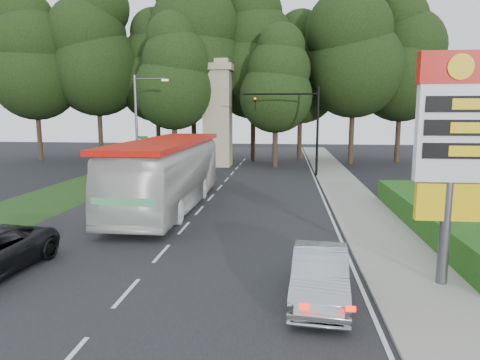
# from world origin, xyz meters

# --- Properties ---
(ground) EXTENTS (120.00, 120.00, 0.00)m
(ground) POSITION_xyz_m (0.00, 0.00, 0.00)
(ground) COLOR black
(ground) RESTS_ON ground
(road_surface) EXTENTS (14.00, 80.00, 0.02)m
(road_surface) POSITION_xyz_m (0.00, 12.00, 0.01)
(road_surface) COLOR black
(road_surface) RESTS_ON ground
(sidewalk_right) EXTENTS (3.00, 80.00, 0.12)m
(sidewalk_right) POSITION_xyz_m (8.50, 12.00, 0.06)
(sidewalk_right) COLOR gray
(sidewalk_right) RESTS_ON ground
(grass_verge_left) EXTENTS (5.00, 50.00, 0.02)m
(grass_verge_left) POSITION_xyz_m (-9.50, 18.00, 0.01)
(grass_verge_left) COLOR #193814
(grass_verge_left) RESTS_ON ground
(hedge) EXTENTS (3.00, 14.00, 1.20)m
(hedge) POSITION_xyz_m (11.50, 8.00, 0.60)
(hedge) COLOR #1A4512
(hedge) RESTS_ON ground
(gas_station_pylon) EXTENTS (2.10, 0.45, 6.85)m
(gas_station_pylon) POSITION_xyz_m (9.20, 1.99, 4.45)
(gas_station_pylon) COLOR #59595E
(gas_station_pylon) RESTS_ON ground
(traffic_signal_mast) EXTENTS (6.10, 0.35, 7.20)m
(traffic_signal_mast) POSITION_xyz_m (5.68, 24.00, 4.67)
(traffic_signal_mast) COLOR black
(traffic_signal_mast) RESTS_ON ground
(streetlight_signs) EXTENTS (2.75, 0.98, 8.00)m
(streetlight_signs) POSITION_xyz_m (-6.99, 22.01, 4.44)
(streetlight_signs) COLOR #59595E
(streetlight_signs) RESTS_ON ground
(monument) EXTENTS (3.00, 3.00, 10.05)m
(monument) POSITION_xyz_m (-2.00, 30.00, 5.10)
(monument) COLOR #9B8F6E
(monument) RESTS_ON ground
(tree_far_west) EXTENTS (8.96, 8.96, 17.60)m
(tree_far_west) POSITION_xyz_m (-22.00, 33.00, 10.68)
(tree_far_west) COLOR #2D2116
(tree_far_west) RESTS_ON ground
(tree_west_mid) EXTENTS (9.80, 9.80, 19.25)m
(tree_west_mid) POSITION_xyz_m (-16.00, 35.00, 11.69)
(tree_west_mid) COLOR #2D2116
(tree_west_mid) RESTS_ON ground
(tree_west_near) EXTENTS (8.40, 8.40, 16.50)m
(tree_west_near) POSITION_xyz_m (-10.00, 37.00, 10.02)
(tree_west_near) COLOR #2D2116
(tree_west_near) RESTS_ON ground
(tree_center_left) EXTENTS (10.08, 10.08, 19.80)m
(tree_center_left) POSITION_xyz_m (-5.00, 33.00, 12.02)
(tree_center_left) COLOR #2D2116
(tree_center_left) RESTS_ON ground
(tree_center_right) EXTENTS (9.24, 9.24, 18.15)m
(tree_center_right) POSITION_xyz_m (1.00, 35.00, 11.02)
(tree_center_right) COLOR #2D2116
(tree_center_right) RESTS_ON ground
(tree_east_near) EXTENTS (8.12, 8.12, 15.95)m
(tree_east_near) POSITION_xyz_m (6.00, 37.00, 9.68)
(tree_east_near) COLOR #2D2116
(tree_east_near) RESTS_ON ground
(tree_east_mid) EXTENTS (9.52, 9.52, 18.70)m
(tree_east_mid) POSITION_xyz_m (11.00, 33.00, 11.35)
(tree_east_mid) COLOR #2D2116
(tree_east_mid) RESTS_ON ground
(tree_far_east) EXTENTS (8.68, 8.68, 17.05)m
(tree_far_east) POSITION_xyz_m (16.00, 35.00, 10.35)
(tree_far_east) COLOR #2D2116
(tree_far_east) RESTS_ON ground
(tree_monument_left) EXTENTS (7.28, 7.28, 14.30)m
(tree_monument_left) POSITION_xyz_m (-6.00, 29.00, 8.68)
(tree_monument_left) COLOR #2D2116
(tree_monument_left) RESTS_ON ground
(tree_monument_right) EXTENTS (6.72, 6.72, 13.20)m
(tree_monument_right) POSITION_xyz_m (3.50, 29.50, 8.01)
(tree_monument_right) COLOR #2D2116
(tree_monument_right) RESTS_ON ground
(transit_bus) EXTENTS (3.19, 13.36, 3.72)m
(transit_bus) POSITION_xyz_m (-1.82, 11.66, 1.86)
(transit_bus) COLOR silver
(transit_bus) RESTS_ON ground
(sedan_silver) EXTENTS (1.84, 4.40, 1.42)m
(sedan_silver) POSITION_xyz_m (5.50, 0.74, 0.71)
(sedan_silver) COLOR #A4A8AC
(sedan_silver) RESTS_ON ground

